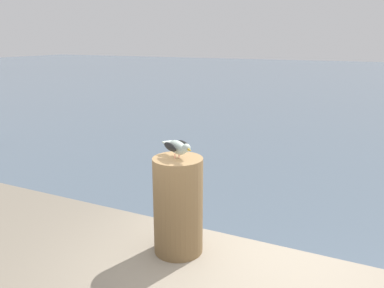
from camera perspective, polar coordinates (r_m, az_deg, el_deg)
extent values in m
cylinder|color=brown|center=(3.10, -2.04, -8.97)|extent=(0.39, 0.39, 0.78)
cylinder|color=#C67060|center=(2.96, -2.51, -1.76)|extent=(0.01, 0.01, 0.04)
cylinder|color=#C67060|center=(2.97, -1.90, -1.65)|extent=(0.01, 0.01, 0.04)
ellipsoid|color=silver|center=(2.94, -2.13, -0.49)|extent=(0.24, 0.20, 0.10)
sphere|color=silver|center=(2.82, -0.85, -0.59)|extent=(0.06, 0.06, 0.06)
cone|color=gold|center=(2.77, -0.30, -0.93)|extent=(0.05, 0.04, 0.02)
cube|color=silver|center=(3.06, -3.42, 0.23)|extent=(0.10, 0.11, 0.01)
ellipsoid|color=#272727|center=(2.92, -3.21, -0.41)|extent=(0.18, 0.13, 0.06)
ellipsoid|color=#272727|center=(2.97, -1.25, -0.11)|extent=(0.18, 0.13, 0.06)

